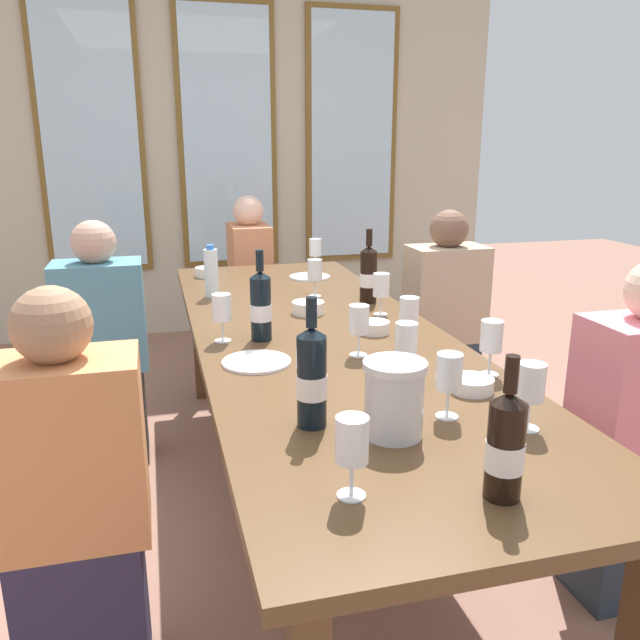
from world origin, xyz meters
The scene contains 31 objects.
ground_plane centered at (0.00, 0.00, 0.00)m, with size 12.00×12.00×0.00m, color #8D604E.
back_wall_with_windows centered at (0.00, 2.70, 1.45)m, with size 4.12×0.10×2.90m.
dining_table centered at (0.00, 0.00, 0.68)m, with size 0.92×2.80×0.74m.
white_plate_0 centered at (0.20, 0.98, 0.74)m, with size 0.21×0.21×0.01m, color white.
white_plate_1 centered at (-0.29, -0.28, 0.74)m, with size 0.22×0.22×0.01m, color white.
metal_pitcher centered at (-0.05, -0.88, 0.84)m, with size 0.16×0.16×0.19m.
wine_bottle_0 centered at (0.33, 0.40, 0.87)m, with size 0.08×0.08×0.33m.
wine_bottle_1 centered at (-0.23, -0.03, 0.87)m, with size 0.08×0.08×0.33m.
wine_bottle_2 centered at (0.06, -1.20, 0.85)m, with size 0.08×0.08×0.30m.
wine_bottle_3 centered at (-0.23, -0.77, 0.87)m, with size 0.08×0.08×0.33m.
tasting_bowl_0 centered at (0.28, -0.67, 0.76)m, with size 0.13×0.13×0.04m, color silver.
tasting_bowl_1 centered at (0.20, -0.05, 0.76)m, with size 0.11×0.11×0.05m, color white.
tasting_bowl_2 centered at (-0.32, 1.15, 0.76)m, with size 0.12×0.12×0.05m, color white.
tasting_bowl_3 centered at (0.02, 0.28, 0.77)m, with size 0.14×0.14×0.05m, color white.
water_bottle centered at (-0.33, 0.69, 0.85)m, with size 0.06×0.06×0.24m.
wine_glass_0 centered at (0.26, -0.22, 0.86)m, with size 0.07×0.07×0.17m.
wine_glass_1 centered at (0.12, 0.57, 0.86)m, with size 0.07×0.07×0.17m.
wine_glass_2 centered at (0.13, -0.82, 0.86)m, with size 0.07×0.07×0.17m.
wine_glass_3 centered at (-0.36, -0.01, 0.86)m, with size 0.07×0.07×0.17m.
wine_glass_4 centered at (0.06, -0.28, 0.86)m, with size 0.07×0.07×0.17m.
wine_glass_5 centered at (0.28, 1.18, 0.86)m, with size 0.07×0.07×0.17m.
wine_glass_6 centered at (0.13, -0.52, 0.86)m, with size 0.07×0.07×0.17m.
wine_glass_7 centered at (-0.23, -1.12, 0.86)m, with size 0.07×0.07×0.17m.
wine_glass_8 centered at (0.39, -0.56, 0.86)m, with size 0.07×0.07×0.17m.
wine_glass_9 centered at (0.29, -0.93, 0.86)m, with size 0.07×0.07×0.17m.
wine_glass_10 centered at (0.31, 0.19, 0.86)m, with size 0.07×0.07×0.17m.
seated_person_0 centered at (-0.83, 0.66, 0.53)m, with size 0.38×0.24×1.11m.
seated_person_1 centered at (0.83, 0.66, 0.53)m, with size 0.38×0.24×1.11m.
seated_person_2 centered at (-0.83, -0.66, 0.53)m, with size 0.38×0.24×1.11m.
seated_person_3 centered at (0.83, -0.72, 0.53)m, with size 0.38×0.24×1.11m.
seated_person_4 centered at (0.00, 1.75, 0.53)m, with size 0.24×0.38×1.11m.
Camera 1 is at (-0.59, -2.22, 1.44)m, focal length 36.02 mm.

